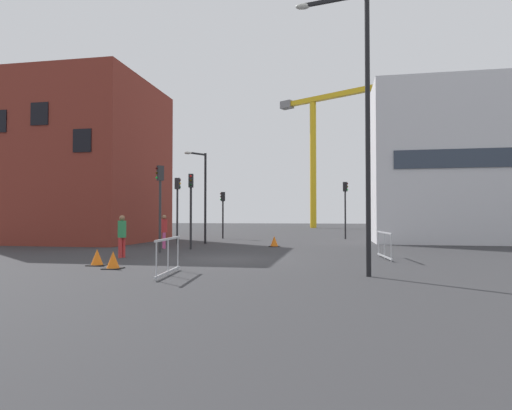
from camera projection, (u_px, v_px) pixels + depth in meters
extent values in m
plane|color=#333335|center=(225.00, 259.00, 16.83)|extent=(160.00, 160.00, 0.00)
cube|color=maroon|center=(85.00, 163.00, 28.38)|extent=(8.92, 8.90, 10.52)
cube|color=black|center=(39.00, 114.00, 24.03)|extent=(1.10, 0.06, 1.30)
cube|color=black|center=(82.00, 140.00, 23.51)|extent=(1.10, 0.06, 1.30)
cube|color=silver|center=(469.00, 165.00, 28.01)|extent=(12.59, 7.43, 10.18)
cube|color=#2D3847|center=(490.00, 158.00, 24.32)|extent=(10.57, 0.08, 1.10)
cylinder|color=gold|center=(313.00, 165.00, 60.93)|extent=(0.90, 0.90, 18.08)
cube|color=gold|center=(328.00, 97.00, 59.61)|extent=(12.78, 7.43, 0.70)
cube|color=slate|center=(287.00, 105.00, 64.03)|extent=(2.16, 1.92, 1.10)
cylinder|color=black|center=(368.00, 132.00, 12.09)|extent=(0.14, 0.14, 8.21)
cube|color=black|center=(334.00, 0.00, 12.54)|extent=(1.88, 0.47, 0.10)
ellipsoid|color=silver|center=(303.00, 7.00, 12.89)|extent=(0.44, 0.24, 0.16)
cylinder|color=black|center=(205.00, 198.00, 26.18)|extent=(0.14, 0.14, 5.60)
cube|color=black|center=(197.00, 154.00, 25.77)|extent=(0.82, 1.15, 0.10)
ellipsoid|color=silver|center=(188.00, 153.00, 25.30)|extent=(0.44, 0.24, 0.16)
cylinder|color=#2D2D30|center=(177.00, 216.00, 26.35)|extent=(0.12, 0.12, 3.38)
cube|color=#2D2D30|center=(177.00, 184.00, 26.40)|extent=(0.30, 0.26, 0.70)
sphere|color=#390605|center=(180.00, 180.00, 26.36)|extent=(0.11, 0.11, 0.11)
sphere|color=#F2A514|center=(180.00, 184.00, 26.36)|extent=(0.11, 0.11, 0.11)
sphere|color=#07330F|center=(180.00, 187.00, 26.35)|extent=(0.11, 0.11, 0.11)
cylinder|color=black|center=(223.00, 220.00, 32.31)|extent=(0.12, 0.12, 2.84)
cube|color=black|center=(223.00, 197.00, 32.36)|extent=(0.36, 0.35, 0.70)
sphere|color=#390605|center=(221.00, 194.00, 32.31)|extent=(0.11, 0.11, 0.11)
sphere|color=#3C2905|center=(221.00, 197.00, 32.30)|extent=(0.11, 0.11, 0.11)
sphere|color=green|center=(221.00, 199.00, 32.30)|extent=(0.11, 0.11, 0.11)
cylinder|color=black|center=(345.00, 215.00, 31.43)|extent=(0.12, 0.12, 3.53)
cube|color=black|center=(345.00, 187.00, 31.48)|extent=(0.34, 0.31, 0.70)
sphere|color=#390605|center=(347.00, 184.00, 31.41)|extent=(0.11, 0.11, 0.11)
sphere|color=#3C2905|center=(347.00, 187.00, 31.40)|extent=(0.11, 0.11, 0.11)
sphere|color=green|center=(347.00, 190.00, 31.40)|extent=(0.11, 0.11, 0.11)
cylinder|color=#232326|center=(191.00, 218.00, 21.90)|extent=(0.12, 0.12, 3.19)
cube|color=#232326|center=(191.00, 181.00, 21.95)|extent=(0.30, 0.33, 0.70)
sphere|color=red|center=(191.00, 176.00, 21.78)|extent=(0.11, 0.11, 0.11)
sphere|color=#3C2905|center=(191.00, 180.00, 21.77)|extent=(0.11, 0.11, 0.11)
sphere|color=#07330F|center=(191.00, 185.00, 21.77)|extent=(0.11, 0.11, 0.11)
cylinder|color=#2D2D30|center=(160.00, 216.00, 19.93)|extent=(0.12, 0.12, 3.38)
cube|color=#2D2D30|center=(160.00, 173.00, 19.98)|extent=(0.37, 0.37, 0.70)
sphere|color=#390605|center=(157.00, 168.00, 19.89)|extent=(0.11, 0.11, 0.11)
sphere|color=#3C2905|center=(157.00, 173.00, 19.89)|extent=(0.11, 0.11, 0.11)
sphere|color=green|center=(157.00, 178.00, 19.88)|extent=(0.11, 0.11, 0.11)
cylinder|color=red|center=(120.00, 248.00, 17.34)|extent=(0.14, 0.14, 0.83)
cylinder|color=red|center=(124.00, 247.00, 17.51)|extent=(0.14, 0.14, 0.83)
cylinder|color=#2D844C|center=(122.00, 229.00, 17.44)|extent=(0.34, 0.34, 0.69)
sphere|color=#8C6647|center=(122.00, 218.00, 17.46)|extent=(0.22, 0.22, 0.22)
cylinder|color=#D14C8C|center=(164.00, 240.00, 22.33)|extent=(0.14, 0.14, 0.84)
cylinder|color=#D14C8C|center=(164.00, 240.00, 22.52)|extent=(0.14, 0.14, 0.84)
cylinder|color=red|center=(164.00, 226.00, 22.44)|extent=(0.34, 0.34, 0.70)
sphere|color=#8C6647|center=(164.00, 217.00, 22.45)|extent=(0.23, 0.23, 0.23)
cube|color=#B2B5BA|center=(168.00, 239.00, 12.25)|extent=(0.29, 2.38, 0.06)
cube|color=#B2B5BA|center=(168.00, 272.00, 12.23)|extent=(0.29, 2.38, 0.06)
cylinder|color=#B2B5BA|center=(156.00, 261.00, 11.17)|extent=(0.04, 0.04, 1.05)
cylinder|color=#B2B5BA|center=(168.00, 257.00, 12.24)|extent=(0.04, 0.04, 1.05)
cylinder|color=#B2B5BA|center=(178.00, 254.00, 13.31)|extent=(0.04, 0.04, 1.05)
cube|color=#B2B5BA|center=(384.00, 233.00, 16.93)|extent=(0.32, 2.43, 0.06)
cube|color=#B2B5BA|center=(385.00, 256.00, 16.90)|extent=(0.32, 2.43, 0.06)
cylinder|color=#B2B5BA|center=(391.00, 248.00, 15.82)|extent=(0.04, 0.04, 1.05)
cylinder|color=#B2B5BA|center=(384.00, 246.00, 16.91)|extent=(0.04, 0.04, 1.05)
cylinder|color=#B2B5BA|center=(379.00, 244.00, 18.01)|extent=(0.04, 0.04, 1.05)
cube|color=black|center=(97.00, 265.00, 14.66)|extent=(0.56, 0.56, 0.03)
cone|color=orange|center=(97.00, 257.00, 14.67)|extent=(0.43, 0.43, 0.57)
cube|color=black|center=(113.00, 268.00, 13.75)|extent=(0.56, 0.56, 0.03)
cone|color=orange|center=(113.00, 260.00, 13.76)|extent=(0.43, 0.43, 0.57)
cube|color=black|center=(274.00, 246.00, 23.67)|extent=(0.59, 0.59, 0.03)
cone|color=orange|center=(274.00, 241.00, 23.68)|extent=(0.45, 0.45, 0.60)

